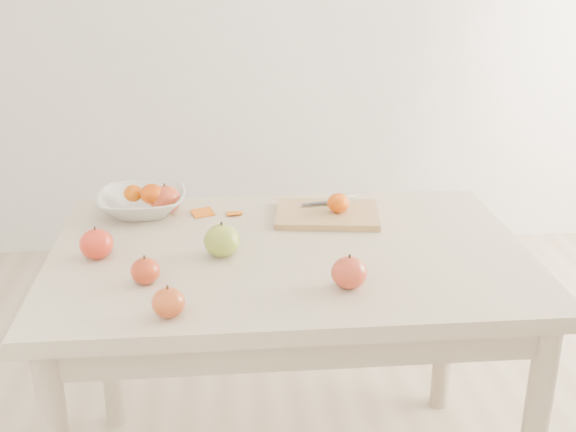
{
  "coord_description": "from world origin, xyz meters",
  "views": [
    {
      "loc": [
        -0.15,
        -1.66,
        1.49
      ],
      "look_at": [
        0.0,
        0.05,
        0.82
      ],
      "focal_mm": 45.0,
      "sensor_mm": 36.0,
      "label": 1
    }
  ],
  "objects": [
    {
      "name": "bowl_tangerine_far",
      "position": [
        -0.36,
        0.27,
        0.81
      ],
      "size": [
        0.07,
        0.07,
        0.06
      ],
      "primitive_type": "ellipsoid",
      "color": "#E15007",
      "rests_on": "fruit_bowl"
    },
    {
      "name": "paring_knife",
      "position": [
        0.17,
        0.28,
        0.78
      ],
      "size": [
        0.17,
        0.06,
        0.01
      ],
      "color": "white",
      "rests_on": "cutting_board"
    },
    {
      "name": "table",
      "position": [
        0.0,
        0.0,
        0.65
      ],
      "size": [
        1.2,
        0.8,
        0.75
      ],
      "color": "beige",
      "rests_on": "ground"
    },
    {
      "name": "orange_peel_a",
      "position": [
        -0.22,
        0.26,
        0.75
      ],
      "size": [
        0.07,
        0.06,
        0.01
      ],
      "primitive_type": "cube",
      "rotation": [
        0.21,
        0.0,
        0.39
      ],
      "color": "#C55A0D",
      "rests_on": "table"
    },
    {
      "name": "board_tangerine",
      "position": [
        0.15,
        0.2,
        0.8
      ],
      "size": [
        0.06,
        0.06,
        0.05
      ],
      "primitive_type": "ellipsoid",
      "color": "#D86107",
      "rests_on": "cutting_board"
    },
    {
      "name": "fruit_bowl",
      "position": [
        -0.39,
        0.29,
        0.78
      ],
      "size": [
        0.25,
        0.25,
        0.06
      ],
      "primitive_type": "imported",
      "color": "silver",
      "rests_on": "table"
    },
    {
      "name": "bowl_tangerine_near",
      "position": [
        -0.42,
        0.3,
        0.81
      ],
      "size": [
        0.05,
        0.05,
        0.05
      ],
      "primitive_type": "ellipsoid",
      "color": "#E26408",
      "rests_on": "fruit_bowl"
    },
    {
      "name": "apple_red_e",
      "position": [
        0.11,
        -0.22,
        0.79
      ],
      "size": [
        0.08,
        0.08,
        0.07
      ],
      "primitive_type": "ellipsoid",
      "color": "maroon",
      "rests_on": "table"
    },
    {
      "name": "apple_red_b",
      "position": [
        -0.48,
        -0.01,
        0.79
      ],
      "size": [
        0.08,
        0.08,
        0.07
      ],
      "primitive_type": "ellipsoid",
      "color": "#A2090F",
      "rests_on": "table"
    },
    {
      "name": "orange_peel_b",
      "position": [
        -0.14,
        0.25,
        0.75
      ],
      "size": [
        0.05,
        0.04,
        0.01
      ],
      "primitive_type": "cube",
      "rotation": [
        -0.14,
        0.0,
        0.12
      ],
      "color": "orange",
      "rests_on": "table"
    },
    {
      "name": "apple_red_d",
      "position": [
        -0.34,
        -0.16,
        0.78
      ],
      "size": [
        0.07,
        0.07,
        0.06
      ],
      "primitive_type": "ellipsoid",
      "color": "#9D060B",
      "rests_on": "table"
    },
    {
      "name": "apple_red_c",
      "position": [
        -0.28,
        -0.32,
        0.78
      ],
      "size": [
        0.07,
        0.07,
        0.06
      ],
      "primitive_type": "ellipsoid",
      "color": "maroon",
      "rests_on": "table"
    },
    {
      "name": "apple_green",
      "position": [
        -0.17,
        -0.03,
        0.79
      ],
      "size": [
        0.09,
        0.09,
        0.08
      ],
      "primitive_type": "ellipsoid",
      "color": "olive",
      "rests_on": "table"
    },
    {
      "name": "apple_red_a",
      "position": [
        -0.33,
        0.28,
        0.79
      ],
      "size": [
        0.09,
        0.09,
        0.08
      ],
      "primitive_type": "ellipsoid",
      "color": "maroon",
      "rests_on": "table"
    },
    {
      "name": "cutting_board",
      "position": [
        0.12,
        0.21,
        0.76
      ],
      "size": [
        0.31,
        0.24,
        0.02
      ],
      "primitive_type": "cube",
      "rotation": [
        0.0,
        0.0,
        -0.13
      ],
      "color": "tan",
      "rests_on": "table"
    }
  ]
}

